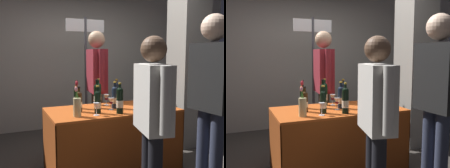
# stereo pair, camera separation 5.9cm
# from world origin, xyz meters

# --- Properties ---
(back_partition) EXTENTS (7.68, 0.12, 2.84)m
(back_partition) POSITION_xyz_m (0.00, 2.16, 1.42)
(back_partition) COLOR #9E998E
(back_partition) RESTS_ON ground_plane
(concrete_pillar) EXTENTS (0.47, 0.47, 2.91)m
(concrete_pillar) POSITION_xyz_m (1.45, 0.40, 1.46)
(concrete_pillar) COLOR gray
(concrete_pillar) RESTS_ON ground_plane
(tasting_table) EXTENTS (1.53, 0.80, 0.76)m
(tasting_table) POSITION_xyz_m (0.00, 0.00, 0.53)
(tasting_table) COLOR #B74C19
(tasting_table) RESTS_ON ground_plane
(featured_wine_bottle) EXTENTS (0.07, 0.07, 0.31)m
(featured_wine_bottle) POSITION_xyz_m (-0.24, -0.16, 0.90)
(featured_wine_bottle) COLOR black
(featured_wine_bottle) RESTS_ON tasting_table
(display_bottle_0) EXTENTS (0.07, 0.07, 0.33)m
(display_bottle_0) POSITION_xyz_m (0.19, 0.29, 0.91)
(display_bottle_0) COLOR #192333
(display_bottle_0) RESTS_ON tasting_table
(display_bottle_1) EXTENTS (0.08, 0.08, 0.33)m
(display_bottle_1) POSITION_xyz_m (0.04, 0.01, 0.90)
(display_bottle_1) COLOR #192333
(display_bottle_1) RESTS_ON tasting_table
(display_bottle_2) EXTENTS (0.07, 0.07, 0.34)m
(display_bottle_2) POSITION_xyz_m (-0.07, 0.27, 0.91)
(display_bottle_2) COLOR black
(display_bottle_2) RESTS_ON tasting_table
(display_bottle_3) EXTENTS (0.08, 0.08, 0.35)m
(display_bottle_3) POSITION_xyz_m (-0.02, -0.27, 0.91)
(display_bottle_3) COLOR black
(display_bottle_3) RESTS_ON tasting_table
(display_bottle_4) EXTENTS (0.07, 0.07, 0.34)m
(display_bottle_4) POSITION_xyz_m (-0.39, 0.19, 0.91)
(display_bottle_4) COLOR black
(display_bottle_4) RESTS_ON tasting_table
(display_bottle_5) EXTENTS (0.08, 0.08, 0.35)m
(display_bottle_5) POSITION_xyz_m (-0.16, 0.10, 0.92)
(display_bottle_5) COLOR black
(display_bottle_5) RESTS_ON tasting_table
(display_bottle_6) EXTENTS (0.08, 0.08, 0.33)m
(display_bottle_6) POSITION_xyz_m (0.49, 0.05, 0.91)
(display_bottle_6) COLOR #38230F
(display_bottle_6) RESTS_ON tasting_table
(display_bottle_7) EXTENTS (0.07, 0.07, 0.29)m
(display_bottle_7) POSITION_xyz_m (-0.41, -0.01, 0.89)
(display_bottle_7) COLOR #38230F
(display_bottle_7) RESTS_ON tasting_table
(wine_glass_near_vendor) EXTENTS (0.07, 0.07, 0.14)m
(wine_glass_near_vendor) POSITION_xyz_m (-0.29, -0.25, 0.86)
(wine_glass_near_vendor) COLOR silver
(wine_glass_near_vendor) RESTS_ON tasting_table
(wine_glass_mid) EXTENTS (0.07, 0.07, 0.14)m
(wine_glass_mid) POSITION_xyz_m (0.02, 0.23, 0.86)
(wine_glass_mid) COLOR silver
(wine_glass_mid) RESTS_ON tasting_table
(wine_glass_near_taster) EXTENTS (0.07, 0.07, 0.14)m
(wine_glass_near_taster) POSITION_xyz_m (-0.03, -0.05, 0.86)
(wine_glass_near_taster) COLOR silver
(wine_glass_near_taster) RESTS_ON tasting_table
(flower_vase) EXTENTS (0.08, 0.08, 0.38)m
(flower_vase) POSITION_xyz_m (-0.50, -0.22, 0.89)
(flower_vase) COLOR tan
(flower_vase) RESTS_ON tasting_table
(brochure_stand) EXTENTS (0.04, 0.12, 0.16)m
(brochure_stand) POSITION_xyz_m (0.49, 0.25, 0.84)
(brochure_stand) COLOR silver
(brochure_stand) RESTS_ON tasting_table
(vendor_presenter) EXTENTS (0.25, 0.60, 1.75)m
(vendor_presenter) POSITION_xyz_m (0.06, 0.68, 1.06)
(vendor_presenter) COLOR #4C4233
(vendor_presenter) RESTS_ON ground_plane
(taster_foreground_right) EXTENTS (0.29, 0.58, 1.57)m
(taster_foreground_right) POSITION_xyz_m (-0.08, -1.03, 0.94)
(taster_foreground_right) COLOR black
(taster_foreground_right) RESTS_ON ground_plane
(taster_foreground_left) EXTENTS (0.24, 0.58, 1.78)m
(taster_foreground_left) POSITION_xyz_m (0.58, -1.00, 1.08)
(taster_foreground_left) COLOR #2D3347
(taster_foreground_left) RESTS_ON ground_plane
(booth_signpost) EXTENTS (0.64, 0.04, 2.01)m
(booth_signpost) POSITION_xyz_m (0.08, 1.24, 1.30)
(booth_signpost) COLOR #47474C
(booth_signpost) RESTS_ON ground_plane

